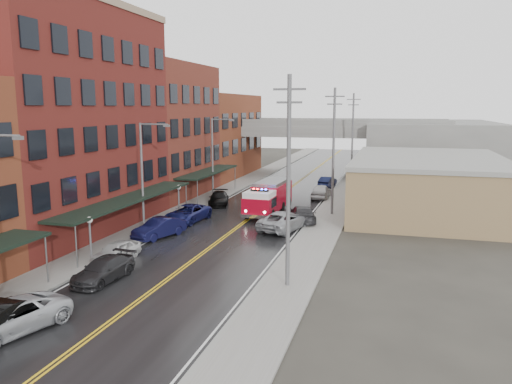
# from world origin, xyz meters

# --- Properties ---
(road) EXTENTS (11.00, 160.00, 0.02)m
(road) POSITION_xyz_m (0.00, 30.00, 0.01)
(road) COLOR black
(road) RESTS_ON ground
(sidewalk_left) EXTENTS (3.00, 160.00, 0.15)m
(sidewalk_left) POSITION_xyz_m (-7.30, 30.00, 0.07)
(sidewalk_left) COLOR slate
(sidewalk_left) RESTS_ON ground
(sidewalk_right) EXTENTS (3.00, 160.00, 0.15)m
(sidewalk_right) POSITION_xyz_m (7.30, 30.00, 0.07)
(sidewalk_right) COLOR slate
(sidewalk_right) RESTS_ON ground
(curb_left) EXTENTS (0.30, 160.00, 0.15)m
(curb_left) POSITION_xyz_m (-5.65, 30.00, 0.07)
(curb_left) COLOR gray
(curb_left) RESTS_ON ground
(curb_right) EXTENTS (0.30, 160.00, 0.15)m
(curb_right) POSITION_xyz_m (5.65, 30.00, 0.07)
(curb_right) COLOR gray
(curb_right) RESTS_ON ground
(brick_building_b) EXTENTS (9.00, 20.00, 18.00)m
(brick_building_b) POSITION_xyz_m (-13.30, 23.00, 9.00)
(brick_building_b) COLOR maroon
(brick_building_b) RESTS_ON ground
(brick_building_c) EXTENTS (9.00, 15.00, 15.00)m
(brick_building_c) POSITION_xyz_m (-13.30, 40.50, 7.50)
(brick_building_c) COLOR brown
(brick_building_c) RESTS_ON ground
(brick_building_far) EXTENTS (9.00, 20.00, 12.00)m
(brick_building_far) POSITION_xyz_m (-13.30, 58.00, 6.00)
(brick_building_far) COLOR brown
(brick_building_far) RESTS_ON ground
(tan_building) EXTENTS (14.00, 22.00, 5.00)m
(tan_building) POSITION_xyz_m (16.00, 40.00, 2.50)
(tan_building) COLOR olive
(tan_building) RESTS_ON ground
(right_far_block) EXTENTS (18.00, 30.00, 8.00)m
(right_far_block) POSITION_xyz_m (18.00, 70.00, 4.00)
(right_far_block) COLOR slate
(right_far_block) RESTS_ON ground
(awning_1) EXTENTS (2.60, 18.00, 3.09)m
(awning_1) POSITION_xyz_m (-7.49, 23.00, 2.99)
(awning_1) COLOR black
(awning_1) RESTS_ON ground
(awning_2) EXTENTS (2.60, 13.00, 3.09)m
(awning_2) POSITION_xyz_m (-7.49, 40.50, 2.99)
(awning_2) COLOR black
(awning_2) RESTS_ON ground
(globe_lamp_1) EXTENTS (0.44, 0.44, 3.12)m
(globe_lamp_1) POSITION_xyz_m (-6.40, 16.00, 2.31)
(globe_lamp_1) COLOR #59595B
(globe_lamp_1) RESTS_ON ground
(globe_lamp_2) EXTENTS (0.44, 0.44, 3.12)m
(globe_lamp_2) POSITION_xyz_m (-6.40, 30.00, 2.31)
(globe_lamp_2) COLOR #59595B
(globe_lamp_2) RESTS_ON ground
(street_lamp_1) EXTENTS (2.64, 0.22, 9.00)m
(street_lamp_1) POSITION_xyz_m (-6.55, 24.00, 5.19)
(street_lamp_1) COLOR #59595B
(street_lamp_1) RESTS_ON ground
(street_lamp_2) EXTENTS (2.64, 0.22, 9.00)m
(street_lamp_2) POSITION_xyz_m (-6.55, 40.00, 5.19)
(street_lamp_2) COLOR #59595B
(street_lamp_2) RESTS_ON ground
(utility_pole_0) EXTENTS (1.80, 0.24, 12.00)m
(utility_pole_0) POSITION_xyz_m (7.20, 15.00, 6.31)
(utility_pole_0) COLOR #59595B
(utility_pole_0) RESTS_ON ground
(utility_pole_1) EXTENTS (1.80, 0.24, 12.00)m
(utility_pole_1) POSITION_xyz_m (7.20, 35.00, 6.31)
(utility_pole_1) COLOR #59595B
(utility_pole_1) RESTS_ON ground
(utility_pole_2) EXTENTS (1.80, 0.24, 12.00)m
(utility_pole_2) POSITION_xyz_m (7.20, 55.00, 6.31)
(utility_pole_2) COLOR #59595B
(utility_pole_2) RESTS_ON ground
(overpass) EXTENTS (40.00, 10.00, 7.50)m
(overpass) POSITION_xyz_m (0.00, 62.00, 5.99)
(overpass) COLOR slate
(overpass) RESTS_ON ground
(fire_truck) EXTENTS (3.61, 8.46, 3.05)m
(fire_truck) POSITION_xyz_m (1.10, 34.25, 1.66)
(fire_truck) COLOR maroon
(fire_truck) RESTS_ON ground
(parked_car_left_2) EXTENTS (4.00, 5.88, 1.50)m
(parked_car_left_2) POSITION_xyz_m (-3.77, 5.80, 0.75)
(parked_car_left_2) COLOR #A9ABB1
(parked_car_left_2) RESTS_ON ground
(parked_car_left_3) EXTENTS (2.26, 4.83, 1.36)m
(parked_car_left_3) POSITION_xyz_m (-3.60, 13.09, 0.68)
(parked_car_left_3) COLOR black
(parked_car_left_3) RESTS_ON ground
(parked_car_left_4) EXTENTS (2.18, 4.08, 1.32)m
(parked_car_left_4) POSITION_xyz_m (-5.00, 16.80, 0.66)
(parked_car_left_4) COLOR #BBBBBB
(parked_car_left_4) RESTS_ON ground
(parked_car_left_5) EXTENTS (3.05, 4.94, 1.54)m
(parked_car_left_5) POSITION_xyz_m (-4.95, 23.07, 0.77)
(parked_car_left_5) COLOR black
(parked_car_left_5) RESTS_ON ground
(parked_car_left_6) EXTENTS (3.07, 5.67, 1.51)m
(parked_car_left_6) POSITION_xyz_m (-5.00, 28.80, 0.76)
(parked_car_left_6) COLOR #151851
(parked_car_left_6) RESTS_ON ground
(parked_car_left_7) EXTENTS (3.14, 5.09, 1.38)m
(parked_car_left_7) POSITION_xyz_m (-5.00, 36.96, 0.69)
(parked_car_left_7) COLOR black
(parked_car_left_7) RESTS_ON ground
(parked_car_right_0) EXTENTS (4.09, 6.31, 1.62)m
(parked_car_right_0) POSITION_xyz_m (4.06, 28.20, 0.81)
(parked_car_right_0) COLOR #929599
(parked_car_right_0) RESTS_ON ground
(parked_car_right_1) EXTENTS (3.47, 5.56, 1.50)m
(parked_car_right_1) POSITION_xyz_m (5.00, 31.47, 0.75)
(parked_car_right_1) COLOR #28282A
(parked_car_right_1) RESTS_ON ground
(parked_car_right_2) EXTENTS (1.98, 4.81, 1.63)m
(parked_car_right_2) POSITION_xyz_m (4.88, 43.56, 0.82)
(parked_car_right_2) COLOR #B9B9B9
(parked_car_right_2) RESTS_ON ground
(parked_car_right_3) EXTENTS (2.04, 4.26, 1.35)m
(parked_car_right_3) POSITION_xyz_m (4.43, 52.20, 0.67)
(parked_car_right_3) COLOR #0E1434
(parked_car_right_3) RESTS_ON ground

